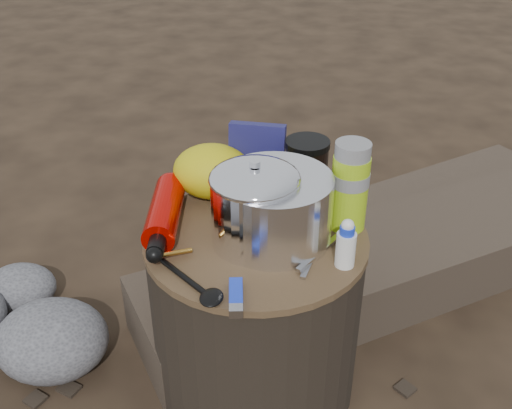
# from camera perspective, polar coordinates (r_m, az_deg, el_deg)

# --- Properties ---
(ground) EXTENTS (60.00, 60.00, 0.00)m
(ground) POSITION_cam_1_polar(r_m,az_deg,el_deg) (1.48, 0.00, -16.08)
(ground) COLOR #2F2318
(ground) RESTS_ON ground
(stump) EXTENTS (0.44, 0.44, 0.41)m
(stump) POSITION_cam_1_polar(r_m,az_deg,el_deg) (1.33, 0.00, -10.19)
(stump) COLOR black
(stump) RESTS_ON ground
(log_main) EXTENTS (1.76, 1.31, 0.16)m
(log_main) POSITION_cam_1_polar(r_m,az_deg,el_deg) (1.86, 18.54, -3.23)
(log_main) COLOR #392E24
(log_main) RESTS_ON ground
(log_small) EXTENTS (1.06, 0.89, 0.10)m
(log_small) POSITION_cam_1_polar(r_m,az_deg,el_deg) (2.01, 12.87, -0.58)
(log_small) COLOR #392E24
(log_small) RESTS_ON ground
(foil_windscreen) EXTENTS (0.22, 0.22, 0.13)m
(foil_windscreen) POSITION_cam_1_polar(r_m,az_deg,el_deg) (1.17, 1.74, -0.39)
(foil_windscreen) COLOR silver
(foil_windscreen) RESTS_ON stump
(camping_pot) EXTENTS (0.17, 0.17, 0.17)m
(camping_pot) POSITION_cam_1_polar(r_m,az_deg,el_deg) (1.15, -0.11, -0.04)
(camping_pot) COLOR white
(camping_pot) RESTS_ON stump
(fuel_bottle) EXTENTS (0.10, 0.27, 0.06)m
(fuel_bottle) POSITION_cam_1_polar(r_m,az_deg,el_deg) (1.24, -8.51, -0.70)
(fuel_bottle) COLOR #AD0500
(fuel_bottle) RESTS_ON stump
(thermos) EXTENTS (0.07, 0.07, 0.18)m
(thermos) POSITION_cam_1_polar(r_m,az_deg,el_deg) (1.21, 8.74, 1.67)
(thermos) COLOR #9BC817
(thermos) RESTS_ON stump
(travel_mug) EXTENTS (0.09, 0.09, 0.13)m
(travel_mug) POSITION_cam_1_polar(r_m,az_deg,el_deg) (1.31, 4.71, 3.20)
(travel_mug) COLOR black
(travel_mug) RESTS_ON stump
(stuff_sack) EXTENTS (0.17, 0.14, 0.12)m
(stuff_sack) POSITION_cam_1_polar(r_m,az_deg,el_deg) (1.32, -4.09, 3.11)
(stuff_sack) COLOR gold
(stuff_sack) RESTS_ON stump
(food_pouch) EXTENTS (0.12, 0.03, 0.15)m
(food_pouch) POSITION_cam_1_polar(r_m,az_deg,el_deg) (1.33, 0.08, 4.34)
(food_pouch) COLOR #1A1953
(food_pouch) RESTS_ON stump
(lighter) EXTENTS (0.04, 0.09, 0.02)m
(lighter) POSITION_cam_1_polar(r_m,az_deg,el_deg) (1.06, -1.89, -8.26)
(lighter) COLOR blue
(lighter) RESTS_ON stump
(pot_grabber) EXTENTS (0.08, 0.14, 0.01)m
(pot_grabber) POSITION_cam_1_polar(r_m,az_deg,el_deg) (1.15, 5.31, -4.73)
(pot_grabber) COLOR #AEAEB2
(pot_grabber) RESTS_ON stump
(spork) EXTENTS (0.14, 0.13, 0.01)m
(spork) POSITION_cam_1_polar(r_m,az_deg,el_deg) (1.10, -6.64, -6.77)
(spork) COLOR black
(spork) RESTS_ON stump
(squeeze_bottle) EXTENTS (0.04, 0.04, 0.09)m
(squeeze_bottle) POSITION_cam_1_polar(r_m,az_deg,el_deg) (1.12, 8.38, -3.80)
(squeeze_bottle) COLOR white
(squeeze_bottle) RESTS_ON stump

